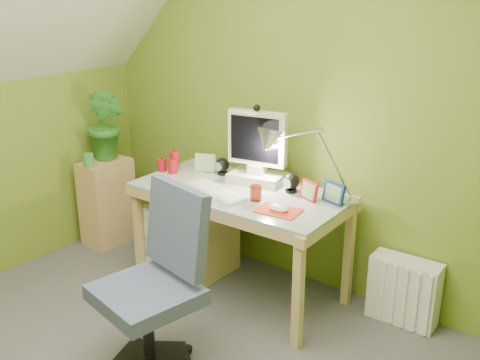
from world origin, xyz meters
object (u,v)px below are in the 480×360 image
Objects in this scene: desk at (240,242)px; side_ledge at (107,202)px; task_chair at (146,292)px; radiator at (404,291)px; monitor at (257,142)px; potted_plant at (106,124)px; desk_lamp at (321,146)px.

desk is 2.02× the size of side_ledge.
side_ledge is 1.67m from task_chair.
radiator is (0.97, 0.32, -0.15)m from desk.
monitor is 1.43m from side_ledge.
desk is 1.39× the size of task_chair.
monitor is at bearing 7.00° from potted_plant.
radiator is at bearing 8.78° from side_ledge.
radiator is (0.52, 0.14, -0.82)m from desk_lamp.
desk_lamp is at bearing 84.72° from task_chair.
potted_plant is (-1.26, 0.03, 0.57)m from desk.
desk_lamp is (0.45, 0.18, 0.67)m from desk.
potted_plant reaches higher than radiator.
side_ledge is 0.60m from potted_plant.
task_chair is at bearing -83.39° from desk.
potted_plant is at bearing 174.96° from monitor.
desk_lamp is 0.97× the size of side_ledge.
desk_lamp reaches higher than desk.
potted_plant is at bearing 171.36° from desk_lamp.
potted_plant is 2.36m from radiator.
desk reaches higher than radiator.
monitor is at bearing 88.41° from desk.
task_chair reaches higher than side_ledge.
monitor is (0.00, 0.18, 0.62)m from desk.
radiator is at bearing 16.62° from desk.
desk is 0.65m from monitor.
monitor is 0.98× the size of potted_plant.
desk is 2.47× the size of monitor.
monitor reaches higher than radiator.
task_chair is at bearing -119.72° from desk_lamp.
task_chair is at bearing -95.16° from monitor.
desk is 1.26m from side_ledge.
desk is 0.95m from task_chair.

